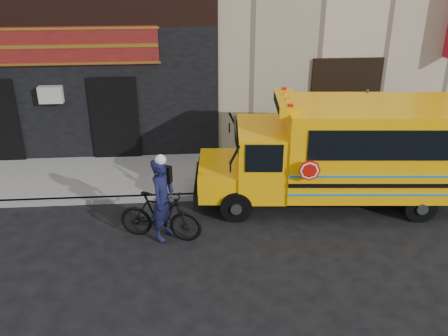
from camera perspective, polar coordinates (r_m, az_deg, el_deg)
name	(u,v)px	position (r m, az deg, el deg)	size (l,w,h in m)	color
ground	(234,252)	(11.48, 1.18, -9.63)	(120.00, 120.00, 0.00)	black
curb	(225,196)	(13.65, 0.16, -3.19)	(40.00, 0.20, 0.15)	gray
sidewalk	(222,172)	(14.99, -0.29, -0.49)	(40.00, 3.00, 0.15)	slate
school_bus	(345,150)	(13.22, 13.70, 1.96)	(7.04, 2.66, 2.92)	black
sign_pole	(362,134)	(14.23, 15.52, 3.71)	(0.09, 0.25, 2.84)	#444C47
bicycle	(160,216)	(11.76, -7.30, -5.47)	(0.56, 1.99, 1.19)	black
cyclist	(163,201)	(11.55, -7.01, -3.76)	(0.73, 0.48, 1.99)	#111334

